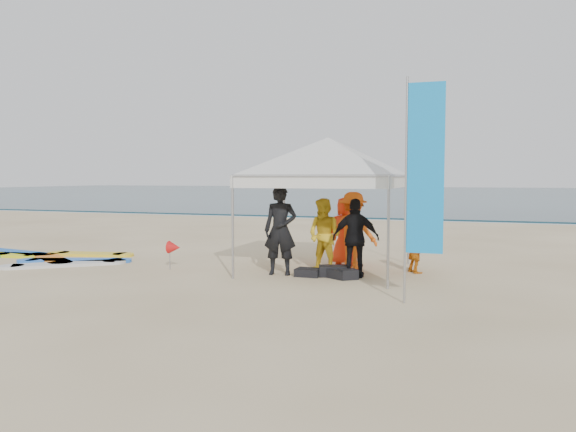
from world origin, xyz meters
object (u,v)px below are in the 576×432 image
at_px(feather_flag, 423,171).
at_px(person_orange_b, 345,231).
at_px(person_yellow, 324,235).
at_px(person_black_b, 356,238).
at_px(canopy_tent, 328,138).
at_px(marker_pennant, 174,248).
at_px(person_seated, 415,250).
at_px(surfboard_spread, 37,257).
at_px(person_orange_a, 353,231).
at_px(person_black_a, 280,230).

bearing_deg(feather_flag, person_orange_b, 120.55).
distance_m(person_yellow, feather_flag, 3.62).
bearing_deg(feather_flag, person_black_b, 126.66).
xyz_separation_m(canopy_tent, marker_pennant, (-3.24, -0.96, -2.39)).
distance_m(person_seated, feather_flag, 3.47).
bearing_deg(feather_flag, marker_pennant, 163.09).
distance_m(person_seated, surfboard_spread, 9.28).
distance_m(person_orange_a, canopy_tent, 2.12).
distance_m(person_seated, canopy_tent, 3.04).
xyz_separation_m(person_orange_a, canopy_tent, (-0.48, -0.38, 2.03)).
bearing_deg(feather_flag, surfboard_spread, 167.99).
bearing_deg(surfboard_spread, person_seated, 6.02).
height_order(person_seated, canopy_tent, canopy_tent).
xyz_separation_m(person_yellow, person_black_b, (0.77, -0.42, 0.01)).
xyz_separation_m(person_orange_b, canopy_tent, (-0.17, -0.91, 2.10)).
bearing_deg(person_black_b, person_orange_b, -75.87).
relative_size(person_black_b, feather_flag, 0.44).
bearing_deg(marker_pennant, canopy_tent, 16.55).
bearing_deg(person_yellow, canopy_tent, 97.09).
xyz_separation_m(person_black_a, person_orange_b, (0.99, 1.69, -0.14)).
height_order(canopy_tent, feather_flag, feather_flag).
relative_size(person_black_b, marker_pennant, 2.53).
xyz_separation_m(person_black_a, person_yellow, (0.79, 0.60, -0.14)).
relative_size(person_black_a, person_yellow, 1.18).
xyz_separation_m(canopy_tent, surfboard_spread, (-7.39, -0.58, -2.85)).
distance_m(person_black_a, person_black_b, 1.58).
bearing_deg(person_black_a, marker_pennant, 175.24).
height_order(person_orange_a, marker_pennant, person_orange_a).
bearing_deg(canopy_tent, person_black_a, -136.45).
bearing_deg(person_yellow, marker_pennant, -151.04).
bearing_deg(marker_pennant, person_black_b, 5.23).
relative_size(person_black_a, surfboard_spread, 0.35).
bearing_deg(person_yellow, person_orange_b, 94.96).
xyz_separation_m(person_black_a, canopy_tent, (0.82, 0.78, 1.95)).
bearing_deg(person_orange_a, person_seated, -166.76).
bearing_deg(person_orange_a, feather_flag, 133.46).
distance_m(canopy_tent, surfboard_spread, 7.94).
height_order(person_orange_b, person_seated, person_orange_b).
bearing_deg(person_seated, person_black_b, 97.60).
height_order(person_yellow, person_orange_b, person_yellow).
bearing_deg(marker_pennant, feather_flag, -16.91).
height_order(feather_flag, surfboard_spread, feather_flag).
bearing_deg(person_black_b, feather_flag, 119.88).
bearing_deg(person_orange_a, marker_pennant, 32.69).
relative_size(feather_flag, marker_pennant, 5.71).
bearing_deg(canopy_tent, person_seated, 12.07).
distance_m(person_black_a, feather_flag, 3.79).
distance_m(feather_flag, marker_pennant, 5.98).
bearing_deg(canopy_tent, surfboard_spread, -175.51).
bearing_deg(person_black_b, canopy_tent, -45.38).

